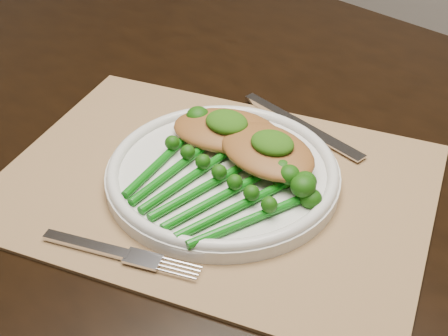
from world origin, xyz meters
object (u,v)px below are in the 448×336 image
Objects in this scene: chicken_fillet_left at (226,130)px; dinner_plate at (223,172)px; dining_table at (257,325)px; placemat at (215,185)px; broccolini_bundle at (204,188)px.

dinner_plate is at bearing -77.46° from chicken_fillet_left.
chicken_fillet_left is at bearing -109.30° from dining_table.
dining_table is at bearing 43.01° from chicken_fillet_left.
dining_table is at bearing 77.18° from placemat.
dining_table is at bearing 105.26° from broccolini_bundle.
placemat is 2.35× the size of broccolini_bundle.
broccolini_bundle is (0.04, -0.10, -0.01)m from chicken_fillet_left.
chicken_fillet_left is 0.11m from broccolini_bundle.
broccolini_bundle reaches higher than dinner_plate.
broccolini_bundle reaches higher than placemat.
placemat is at bearing -85.18° from chicken_fillet_left.
dinner_plate is at bearing 108.02° from broccolini_bundle.
dining_table is 12.71× the size of chicken_fillet_left.
chicken_fillet_left is (-0.03, -0.05, 0.41)m from dining_table.
dinner_plate is 0.05m from broccolini_bundle.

